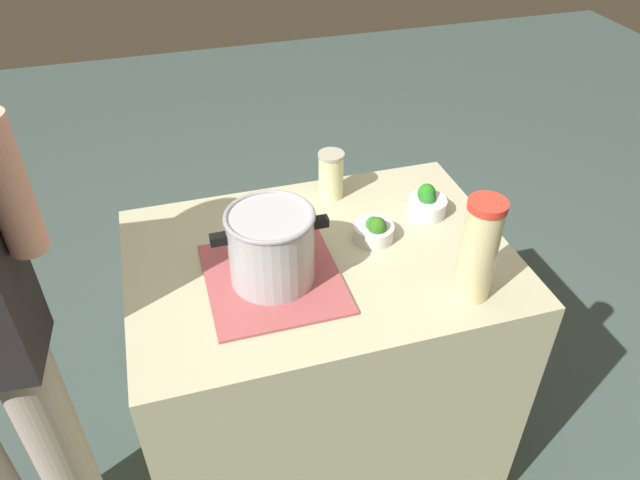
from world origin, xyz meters
name	(u,v)px	position (x,y,z in m)	size (l,w,h in m)	color
ground_plane	(320,448)	(0.00, 0.00, 0.00)	(8.00, 8.00, 0.00)	#425550
counter_slab	(320,365)	(0.00, 0.00, 0.44)	(1.00, 0.71, 0.87)	#BCB992
dish_cloth	(273,278)	(0.14, 0.06, 0.88)	(0.33, 0.36, 0.01)	#AD5052
cooking_pot	(271,246)	(0.14, 0.06, 0.98)	(0.28, 0.22, 0.19)	#B7B7BC
lemonade_pitcher	(479,250)	(-0.31, 0.24, 1.01)	(0.09, 0.09, 0.27)	beige
mason_jar	(331,175)	(-0.11, -0.26, 0.94)	(0.08, 0.08, 0.14)	#EAECA6
broccoli_bowl_front	(427,203)	(-0.35, -0.10, 0.90)	(0.11, 0.11, 0.09)	silver
broccoli_bowl_center	(374,230)	(-0.16, -0.03, 0.90)	(0.11, 0.11, 0.08)	silver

